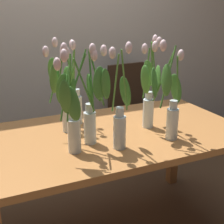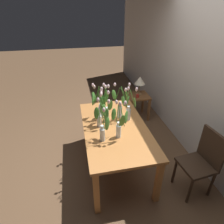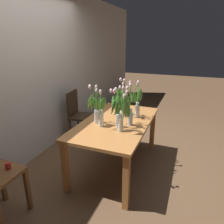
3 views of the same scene
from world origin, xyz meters
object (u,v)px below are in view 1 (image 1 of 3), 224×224
object	(u,v)px
tulip_vase_1	(73,111)
tulip_vase_2	(170,104)
tulip_vase_4	(119,115)
tulip_vase_3	(75,98)
tulip_vase_0	(87,103)
dining_table	(113,146)
dining_chair	(131,106)
tulip_vase_6	(150,94)
tulip_vase_5	(64,97)

from	to	relation	value
tulip_vase_1	tulip_vase_2	world-z (taller)	tulip_vase_2
tulip_vase_2	tulip_vase_4	size ratio (longest dim) A/B	1.02
tulip_vase_3	tulip_vase_2	bearing A→B (deg)	-48.42
tulip_vase_1	tulip_vase_0	bearing A→B (deg)	36.64
tulip_vase_0	tulip_vase_4	size ratio (longest dim) A/B	1.00
tulip_vase_1	tulip_vase_3	xyz separation A→B (m)	(0.14, 0.41, -0.05)
tulip_vase_0	tulip_vase_2	distance (m)	0.46
tulip_vase_0	tulip_vase_3	bearing A→B (deg)	83.73
tulip_vase_1	tulip_vase_2	size ratio (longest dim) A/B	0.97
dining_table	tulip_vase_4	bearing A→B (deg)	-106.42
dining_table	dining_chair	distance (m)	1.22
dining_table	tulip_vase_2	world-z (taller)	tulip_vase_2
tulip_vase_2	tulip_vase_6	bearing A→B (deg)	90.47
tulip_vase_5	tulip_vase_0	bearing A→B (deg)	-76.69
tulip_vase_6	tulip_vase_1	bearing A→B (deg)	-162.66
dining_table	tulip_vase_6	size ratio (longest dim) A/B	2.84
tulip_vase_2	tulip_vase_6	xyz separation A→B (m)	(-0.00, 0.21, -0.00)
tulip_vase_5	dining_chair	distance (m)	1.33
dining_table	tulip_vase_3	world-z (taller)	tulip_vase_3
tulip_vase_1	tulip_vase_6	bearing A→B (deg)	17.34
tulip_vase_2	tulip_vase_5	distance (m)	0.62
tulip_vase_4	dining_chair	bearing A→B (deg)	59.40
tulip_vase_0	dining_chair	xyz separation A→B (m)	(0.86, 1.11, -0.45)
dining_chair	tulip_vase_2	bearing A→B (deg)	-108.49
tulip_vase_1	tulip_vase_5	distance (m)	0.32
dining_table	tulip_vase_3	size ratio (longest dim) A/B	3.03
dining_chair	tulip_vase_6	bearing A→B (deg)	-112.13
tulip_vase_1	tulip_vase_4	bearing A→B (deg)	-7.18
dining_table	tulip_vase_0	xyz separation A→B (m)	(-0.20, -0.10, 0.33)
tulip_vase_3	dining_chair	size ratio (longest dim) A/B	0.57
tulip_vase_1	tulip_vase_3	world-z (taller)	tulip_vase_1
tulip_vase_0	tulip_vase_2	size ratio (longest dim) A/B	0.99
tulip_vase_1	tulip_vase_5	bearing A→B (deg)	82.19
tulip_vase_0	tulip_vase_5	size ratio (longest dim) A/B	1.02
tulip_vase_0	dining_chair	size ratio (longest dim) A/B	0.60
tulip_vase_1	tulip_vase_2	xyz separation A→B (m)	(0.55, -0.04, -0.02)
tulip_vase_4	dining_chair	size ratio (longest dim) A/B	0.60
dining_table	tulip_vase_2	xyz separation A→B (m)	(0.25, -0.22, 0.30)
tulip_vase_2	dining_chair	size ratio (longest dim) A/B	0.61
tulip_vase_4	tulip_vase_6	size ratio (longest dim) A/B	0.99
tulip_vase_1	tulip_vase_4	size ratio (longest dim) A/B	0.98
tulip_vase_0	tulip_vase_2	xyz separation A→B (m)	(0.44, -0.12, -0.02)
tulip_vase_1	dining_chair	size ratio (longest dim) A/B	0.59
tulip_vase_0	dining_chair	world-z (taller)	tulip_vase_0
tulip_vase_5	dining_chair	xyz separation A→B (m)	(0.91, 0.87, -0.43)
tulip_vase_1	tulip_vase_5	size ratio (longest dim) A/B	1.00
tulip_vase_2	tulip_vase_4	xyz separation A→B (m)	(-0.31, 0.01, -0.03)
tulip_vase_0	tulip_vase_6	bearing A→B (deg)	12.04
tulip_vase_0	tulip_vase_6	size ratio (longest dim) A/B	0.99
dining_chair	tulip_vase_0	bearing A→B (deg)	-127.61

